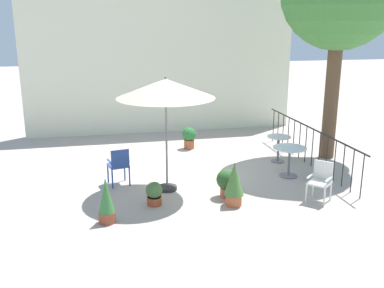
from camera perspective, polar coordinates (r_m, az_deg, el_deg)
name	(u,v)px	position (r m, az deg, el deg)	size (l,w,h in m)	color
ground_plane	(190,173)	(11.11, -0.23, -3.71)	(60.00, 60.00, 0.00)	#B3A498
villa_facade	(162,64)	(15.00, -3.89, 10.26)	(9.04, 0.30, 4.59)	#E9E7C7
terrace_railing	(310,139)	(11.97, 14.96, 0.59)	(0.03, 5.24, 1.01)	black
patio_umbrella_0	(166,90)	(9.44, -3.43, 7.04)	(2.12, 2.12, 2.56)	#2D2D2D
cafe_table_0	(278,144)	(12.04, 11.12, -0.04)	(0.63, 0.63, 0.71)	silver
cafe_table_1	(289,156)	(10.95, 12.49, -1.54)	(0.80, 0.80, 0.74)	silver
patio_chair_0	(119,164)	(10.23, -9.43, -2.55)	(0.52, 0.52, 0.89)	#2D4B96
patio_chair_1	(321,179)	(9.65, 16.32, -4.34)	(0.60, 0.60, 0.84)	silver
potted_plant_0	(189,137)	(13.11, -0.37, 0.93)	(0.41, 0.41, 0.64)	#A7542F
potted_plant_1	(234,183)	(9.06, 5.48, -5.01)	(0.40, 0.40, 0.93)	#BD5E38
potted_plant_2	(227,181)	(9.52, 4.51, -4.85)	(0.45, 0.45, 0.63)	#B35B3D
potted_plant_3	(106,201)	(8.44, -11.03, -7.25)	(0.31, 0.31, 0.90)	brown
potted_plant_4	(154,193)	(9.17, -4.91, -6.36)	(0.35, 0.35, 0.49)	#A64A29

